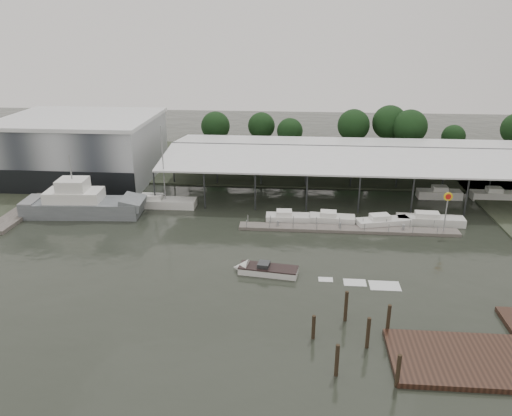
# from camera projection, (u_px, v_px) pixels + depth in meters

# --- Properties ---
(ground) EXTENTS (200.00, 200.00, 0.00)m
(ground) POSITION_uv_depth(u_px,v_px,m) (221.00, 261.00, 56.05)
(ground) COLOR #242921
(ground) RESTS_ON ground
(land_strip_far) EXTENTS (140.00, 30.00, 0.30)m
(land_strip_far) POSITION_uv_depth(u_px,v_px,m) (253.00, 162.00, 95.20)
(land_strip_far) COLOR #3A4130
(land_strip_far) RESTS_ON ground
(land_strip_west) EXTENTS (20.00, 40.00, 0.30)m
(land_strip_west) POSITION_uv_depth(u_px,v_px,m) (20.00, 175.00, 87.10)
(land_strip_west) COLOR #3A4130
(land_strip_west) RESTS_ON ground
(storage_warehouse) EXTENTS (24.50, 20.50, 10.50)m
(storage_warehouse) POSITION_uv_depth(u_px,v_px,m) (82.00, 147.00, 84.30)
(storage_warehouse) COLOR #ABB0B6
(storage_warehouse) RESTS_ON ground
(covered_boat_shed) EXTENTS (58.24, 24.00, 6.96)m
(covered_boat_shed) POSITION_uv_depth(u_px,v_px,m) (353.00, 151.00, 78.71)
(covered_boat_shed) COLOR white
(covered_boat_shed) RESTS_ON ground
(trawler_dock) EXTENTS (3.00, 18.00, 0.50)m
(trawler_dock) POSITION_uv_depth(u_px,v_px,m) (28.00, 208.00, 71.35)
(trawler_dock) COLOR slate
(trawler_dock) RESTS_ON ground
(floating_dock) EXTENTS (28.00, 2.00, 1.40)m
(floating_dock) POSITION_uv_depth(u_px,v_px,m) (348.00, 229.00, 64.15)
(floating_dock) COLOR slate
(floating_dock) RESTS_ON ground
(shell_fuel_sign) EXTENTS (1.10, 0.18, 5.55)m
(shell_fuel_sign) POSITION_uv_depth(u_px,v_px,m) (447.00, 205.00, 61.91)
(shell_fuel_sign) COLOR gray
(shell_fuel_sign) RESTS_ON ground
(boardwalk_platform) EXTENTS (15.00, 12.00, 0.50)m
(boardwalk_platform) POSITION_uv_depth(u_px,v_px,m) (496.00, 356.00, 39.83)
(boardwalk_platform) COLOR #362016
(boardwalk_platform) RESTS_ON ground
(grey_trawler) EXTENTS (16.84, 5.72, 8.84)m
(grey_trawler) POSITION_uv_depth(u_px,v_px,m) (83.00, 204.00, 68.96)
(grey_trawler) COLOR slate
(grey_trawler) RESTS_ON ground
(white_sailboat) EXTENTS (9.78, 2.63, 12.11)m
(white_sailboat) POSITION_uv_depth(u_px,v_px,m) (161.00, 202.00, 72.34)
(white_sailboat) COLOR silver
(white_sailboat) RESTS_ON ground
(speedboat_underway) EXTENTS (17.91, 4.42, 2.00)m
(speedboat_underway) POSITION_uv_depth(u_px,v_px,m) (263.00, 270.00, 53.27)
(speedboat_underway) COLOR silver
(speedboat_underway) RESTS_ON ground
(moored_cruiser_0) EXTENTS (5.88, 2.36, 1.70)m
(moored_cruiser_0) POSITION_uv_depth(u_px,v_px,m) (287.00, 218.00, 66.75)
(moored_cruiser_0) COLOR silver
(moored_cruiser_0) RESTS_ON ground
(moored_cruiser_1) EXTENTS (6.16, 2.62, 1.70)m
(moored_cruiser_1) POSITION_uv_depth(u_px,v_px,m) (331.00, 219.00, 66.43)
(moored_cruiser_1) COLOR silver
(moored_cruiser_1) RESTS_ON ground
(moored_cruiser_2) EXTENTS (7.39, 3.94, 1.70)m
(moored_cruiser_2) POSITION_uv_depth(u_px,v_px,m) (383.00, 222.00, 65.35)
(moored_cruiser_2) COLOR silver
(moored_cruiser_2) RESTS_ON ground
(moored_cruiser_3) EXTENTS (8.79, 2.61, 1.70)m
(moored_cruiser_3) POSITION_uv_depth(u_px,v_px,m) (430.00, 220.00, 66.12)
(moored_cruiser_3) COLOR silver
(moored_cruiser_3) RESTS_ON ground
(mooring_pilings) EXTENTS (6.75, 8.75, 3.57)m
(mooring_pilings) POSITION_uv_depth(u_px,v_px,m) (359.00, 338.00, 40.73)
(mooring_pilings) COLOR #2F2417
(mooring_pilings) RESTS_ON ground
(horizon_tree_line) EXTENTS (68.46, 9.75, 10.07)m
(horizon_tree_line) POSITION_uv_depth(u_px,v_px,m) (383.00, 127.00, 96.84)
(horizon_tree_line) COLOR #311E16
(horizon_tree_line) RESTS_ON ground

